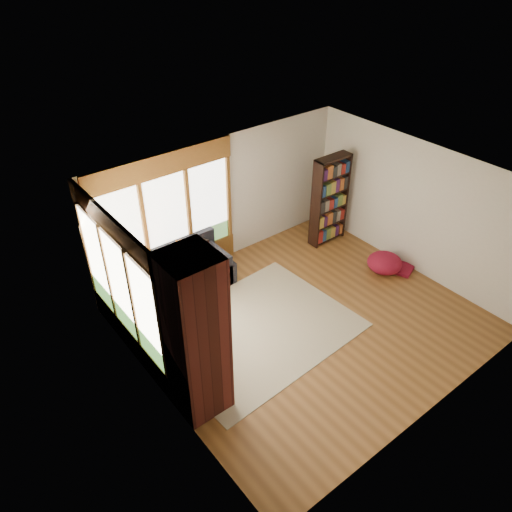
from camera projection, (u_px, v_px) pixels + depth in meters
floor at (306, 321)px, 8.74m from camera, size 5.50×5.50×0.00m
ceiling at (316, 187)px, 7.26m from camera, size 5.50×5.50×0.00m
wall_back at (221, 201)px, 9.62m from camera, size 5.50×0.04×2.60m
wall_front at (444, 348)px, 6.39m from camera, size 5.50×0.04×2.60m
wall_left at (159, 334)px, 6.61m from camera, size 0.04×5.00×2.60m
wall_right at (417, 208)px, 9.40m from camera, size 0.04×5.00×2.60m
windows_back at (167, 219)px, 8.96m from camera, size 2.82×0.10×1.90m
windows_left at (120, 286)px, 7.37m from camera, size 0.10×2.62×1.90m
roller_blind at (94, 239)px, 7.70m from camera, size 0.03×0.72×0.90m
brick_chimney at (195, 337)px, 6.56m from camera, size 0.70×0.70×2.60m
sectional_sofa at (158, 302)px, 8.68m from camera, size 2.20×2.20×0.80m
area_rug at (256, 330)px, 8.54m from camera, size 3.38×2.66×0.01m
bookshelf at (330, 200)px, 10.35m from camera, size 0.83×0.28×1.94m
pouf at (385, 262)px, 9.85m from camera, size 0.74×0.74×0.37m
dog_tan at (175, 265)px, 8.77m from camera, size 1.03×0.84×0.51m
dog_brindle at (163, 293)px, 8.16m from camera, size 0.85×0.95×0.47m
throw_pillows at (152, 276)px, 8.53m from camera, size 1.98×1.68×0.45m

